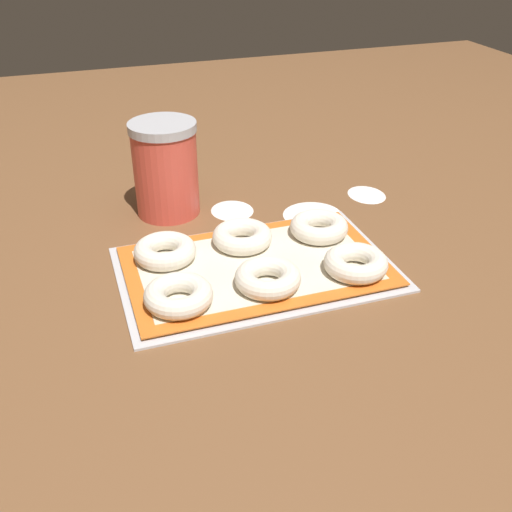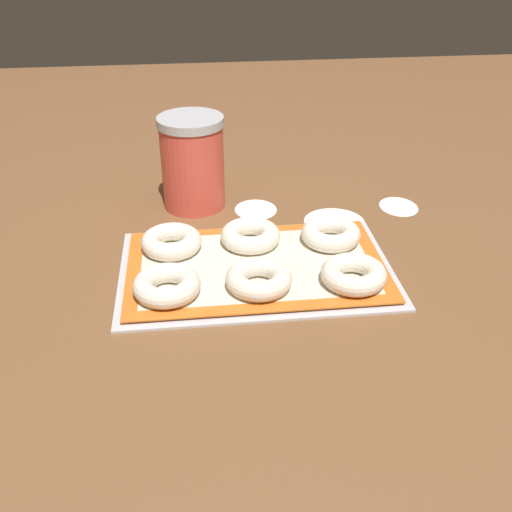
# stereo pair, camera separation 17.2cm
# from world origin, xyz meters

# --- Properties ---
(ground_plane) EXTENTS (2.80, 2.80, 0.00)m
(ground_plane) POSITION_xyz_m (0.00, 0.00, 0.00)
(ground_plane) COLOR brown
(baking_tray) EXTENTS (0.44, 0.28, 0.01)m
(baking_tray) POSITION_xyz_m (-0.01, -0.01, 0.00)
(baking_tray) COLOR silver
(baking_tray) RESTS_ON ground_plane
(baking_mat) EXTENTS (0.41, 0.26, 0.00)m
(baking_mat) POSITION_xyz_m (-0.01, -0.01, 0.01)
(baking_mat) COLOR orange
(baking_mat) RESTS_ON baking_tray
(bagel_front_left) EXTENTS (0.10, 0.10, 0.03)m
(bagel_front_left) POSITION_xyz_m (-0.15, -0.07, 0.03)
(bagel_front_left) COLOR silver
(bagel_front_left) RESTS_ON baking_mat
(bagel_front_center) EXTENTS (0.10, 0.10, 0.03)m
(bagel_front_center) POSITION_xyz_m (-0.01, -0.07, 0.03)
(bagel_front_center) COLOR silver
(bagel_front_center) RESTS_ON baking_mat
(bagel_front_right) EXTENTS (0.10, 0.10, 0.03)m
(bagel_front_right) POSITION_xyz_m (0.14, -0.08, 0.03)
(bagel_front_right) COLOR silver
(bagel_front_right) RESTS_ON baking_mat
(bagel_back_left) EXTENTS (0.10, 0.10, 0.03)m
(bagel_back_left) POSITION_xyz_m (-0.14, 0.06, 0.03)
(bagel_back_left) COLOR silver
(bagel_back_left) RESTS_ON baking_mat
(bagel_back_center) EXTENTS (0.10, 0.10, 0.03)m
(bagel_back_center) POSITION_xyz_m (-0.01, 0.06, 0.03)
(bagel_back_center) COLOR silver
(bagel_back_center) RESTS_ON baking_mat
(bagel_back_right) EXTENTS (0.10, 0.10, 0.03)m
(bagel_back_right) POSITION_xyz_m (0.13, 0.05, 0.03)
(bagel_back_right) COLOR silver
(bagel_back_right) RESTS_ON baking_mat
(flour_canister) EXTENTS (0.12, 0.12, 0.18)m
(flour_canister) POSITION_xyz_m (-0.10, 0.25, 0.09)
(flour_canister) COLOR #DB4C3D
(flour_canister) RESTS_ON ground_plane
(flour_patch_near) EXTENTS (0.08, 0.09, 0.00)m
(flour_patch_near) POSITION_xyz_m (0.02, 0.21, 0.00)
(flour_patch_near) COLOR white
(flour_patch_near) RESTS_ON ground_plane
(flour_patch_far) EXTENTS (0.11, 0.11, 0.00)m
(flour_patch_far) POSITION_xyz_m (0.16, 0.15, 0.00)
(flour_patch_far) COLOR white
(flour_patch_far) RESTS_ON ground_plane
(flour_patch_side) EXTENTS (0.07, 0.09, 0.00)m
(flour_patch_side) POSITION_xyz_m (0.30, 0.19, 0.00)
(flour_patch_side) COLOR white
(flour_patch_side) RESTS_ON ground_plane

